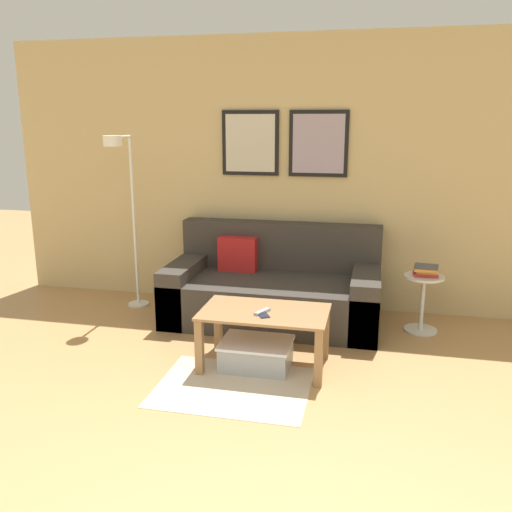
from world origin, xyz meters
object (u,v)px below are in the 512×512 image
Objects in this scene: remote_control at (262,312)px; floor_lamp at (124,196)px; side_table at (423,298)px; coffee_table at (265,321)px; cell_phone at (263,314)px; book_stack at (426,270)px; storage_bin at (256,354)px; couch at (273,290)px.

floor_lamp is at bearing 173.98° from remote_control.
floor_lamp is at bearing -178.17° from side_table.
coffee_table is 1.87× the size of side_table.
book_stack is at bearing 13.29° from cell_phone.
side_table reaches higher than storage_bin.
side_table is at bearing 1.83° from floor_lamp.
remote_control is (-1.19, -1.03, 0.15)m from side_table.
couch is at bearing 93.67° from storage_bin.
coffee_table is at bearing -140.55° from side_table.
side_table is at bearing 149.66° from book_stack.
side_table is at bearing -0.29° from couch.
storage_bin is 0.35m from cell_phone.
remote_control is at bearing -23.34° from storage_bin.
coffee_table is 6.19× the size of remote_control.
floor_lamp reaches higher than remote_control.
book_stack is (1.25, 1.00, 0.44)m from storage_bin.
floor_lamp is 11.04× the size of remote_control.
floor_lamp reaches higher than side_table.
storage_bin is 0.35m from remote_control.
coffee_table is 6.64× the size of cell_phone.
floor_lamp is 1.89m from remote_control.
side_table is at bearing 13.62° from cell_phone.
side_table is 1.58m from remote_control.
cell_phone is at bearing -86.02° from coffee_table.
floor_lamp is at bearing -176.16° from couch.
side_table is 3.31× the size of remote_control.
floor_lamp is 2.81m from side_table.
book_stack is (1.20, 0.97, 0.20)m from coffee_table.
couch is 13.46× the size of cell_phone.
couch is 0.99m from coffee_table.
couch is 1.03m from storage_bin.
storage_bin is 0.32× the size of floor_lamp.
couch is at bearing 122.56° from remote_control.
coffee_table is at bearing 65.46° from cell_phone.
remote_control is (0.05, -0.02, 0.34)m from storage_bin.
book_stack is 1.58m from remote_control.
cell_phone is (0.01, -0.09, 0.09)m from coffee_table.
cell_phone is at bearing -33.17° from floor_lamp.
cell_phone reaches higher than coffee_table.
couch is 1.61m from floor_lamp.
book_stack is at bearing 1.72° from floor_lamp.
cell_phone is (1.51, -0.98, -0.67)m from floor_lamp.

